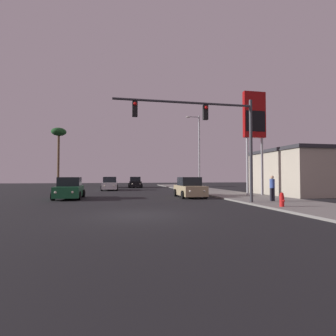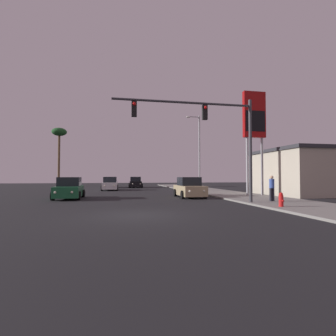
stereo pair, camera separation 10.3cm
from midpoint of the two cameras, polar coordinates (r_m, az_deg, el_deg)
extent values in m
plane|color=black|center=(11.96, -6.68, -10.18)|extent=(120.00, 120.00, 0.00)
cube|color=gray|center=(24.22, 14.47, -5.76)|extent=(5.00, 60.00, 0.12)
cube|color=#B2A893|center=(28.99, 29.63, -1.09)|extent=(10.00, 8.00, 4.00)
cube|color=#2D2D33|center=(29.09, 29.56, 3.15)|extent=(10.30, 8.30, 0.30)
cube|color=#B7B7BC|center=(41.89, -12.41, -3.39)|extent=(1.94, 4.26, 0.80)
cube|color=black|center=(42.03, -12.40, -2.36)|extent=(1.67, 2.05, 0.70)
cylinder|color=black|center=(40.63, -13.73, -3.80)|extent=(0.24, 0.64, 0.64)
cylinder|color=black|center=(40.59, -11.18, -3.82)|extent=(0.24, 0.64, 0.64)
cylinder|color=black|center=(43.23, -13.57, -3.68)|extent=(0.24, 0.64, 0.64)
cylinder|color=black|center=(43.19, -11.18, -3.70)|extent=(0.24, 0.64, 0.64)
sphere|color=#F2EACC|center=(39.79, -13.29, -3.39)|extent=(0.18, 0.18, 0.18)
sphere|color=#F2EACC|center=(39.76, -11.68, -3.41)|extent=(0.18, 0.18, 0.18)
cube|color=#195933|center=(21.81, -20.82, -4.77)|extent=(1.93, 4.26, 0.80)
cube|color=black|center=(21.93, -20.73, -2.79)|extent=(1.66, 2.05, 0.70)
cylinder|color=black|center=(20.72, -23.90, -5.61)|extent=(0.24, 0.64, 0.64)
cylinder|color=black|center=(20.40, -18.94, -5.73)|extent=(0.24, 0.64, 0.64)
cylinder|color=black|center=(23.26, -22.48, -5.20)|extent=(0.24, 0.64, 0.64)
cylinder|color=black|center=(22.98, -18.05, -5.29)|extent=(0.24, 0.64, 0.64)
sphere|color=#F2EACC|center=(19.83, -23.44, -4.89)|extent=(0.18, 0.18, 0.18)
sphere|color=#F2EACC|center=(19.62, -20.25, -4.97)|extent=(0.18, 0.18, 0.18)
cube|color=black|center=(41.49, -7.23, -3.43)|extent=(1.96, 4.27, 0.80)
cube|color=black|center=(41.62, -7.24, -2.40)|extent=(1.68, 2.06, 0.70)
cylinder|color=black|center=(40.14, -8.39, -3.85)|extent=(0.24, 0.64, 0.64)
cylinder|color=black|center=(40.27, -5.82, -3.86)|extent=(0.24, 0.64, 0.64)
cylinder|color=black|center=(42.74, -8.56, -3.73)|extent=(0.24, 0.64, 0.64)
cylinder|color=black|center=(42.86, -6.15, -3.73)|extent=(0.24, 0.64, 0.64)
sphere|color=#F2EACC|center=(39.33, -7.83, -3.45)|extent=(0.18, 0.18, 0.18)
sphere|color=#F2EACC|center=(39.41, -6.21, -3.45)|extent=(0.18, 0.18, 0.18)
cube|color=silver|center=(33.92, -12.65, -3.76)|extent=(1.81, 4.20, 0.80)
cube|color=black|center=(34.05, -12.64, -2.49)|extent=(1.60, 2.00, 0.70)
cylinder|color=black|center=(32.66, -14.30, -4.28)|extent=(0.24, 0.64, 0.64)
cylinder|color=black|center=(32.61, -11.13, -4.30)|extent=(0.24, 0.64, 0.64)
cylinder|color=black|center=(35.26, -14.07, -4.10)|extent=(0.24, 0.64, 0.64)
cylinder|color=black|center=(35.22, -11.13, -4.12)|extent=(0.24, 0.64, 0.64)
sphere|color=#F2EACC|center=(31.82, -13.76, -3.79)|extent=(0.18, 0.18, 0.18)
sphere|color=#F2EACC|center=(31.79, -11.75, -3.81)|extent=(0.18, 0.18, 0.18)
cube|color=tan|center=(21.90, 4.60, -4.87)|extent=(1.80, 4.20, 0.80)
cube|color=black|center=(22.02, 4.48, -2.90)|extent=(1.60, 2.00, 0.70)
cylinder|color=black|center=(20.43, 3.15, -5.82)|extent=(0.24, 0.64, 0.64)
cylinder|color=black|center=(20.94, 7.95, -5.71)|extent=(0.24, 0.64, 0.64)
cylinder|color=black|center=(22.96, 1.54, -5.39)|extent=(0.24, 0.64, 0.64)
cylinder|color=black|center=(23.42, 5.86, -5.31)|extent=(0.24, 0.64, 0.64)
sphere|color=#F2EACC|center=(19.71, 4.71, -5.06)|extent=(0.18, 0.18, 0.18)
sphere|color=#F2EACC|center=(20.04, 7.79, -5.00)|extent=(0.18, 0.18, 0.18)
cylinder|color=#38383D|center=(17.43, 17.45, 3.62)|extent=(0.20, 0.20, 6.50)
cylinder|color=#38383D|center=(16.38, 3.54, 14.05)|extent=(8.63, 0.14, 0.14)
cube|color=black|center=(16.60, 7.97, 11.88)|extent=(0.30, 0.24, 0.90)
sphere|color=red|center=(16.54, 8.13, 12.90)|extent=(0.20, 0.20, 0.20)
cube|color=black|center=(15.76, -7.41, 12.62)|extent=(0.30, 0.24, 0.90)
sphere|color=red|center=(15.70, -7.37, 13.70)|extent=(0.20, 0.20, 0.20)
cylinder|color=#99999E|center=(32.03, 6.72, 3.33)|extent=(0.18, 0.18, 9.00)
cylinder|color=#99999E|center=(32.50, 5.50, 11.02)|extent=(1.40, 0.10, 0.10)
ellipsoid|color=silver|center=(32.30, 4.29, 11.00)|extent=(0.50, 0.24, 0.20)
cylinder|color=#99999E|center=(23.52, 16.78, 0.38)|extent=(0.20, 0.20, 5.00)
cylinder|color=#99999E|center=(24.21, 19.71, 0.35)|extent=(0.20, 0.20, 5.00)
cube|color=#990C0C|center=(24.44, 18.15, 10.97)|extent=(2.00, 0.40, 4.00)
cube|color=black|center=(24.14, 18.42, 9.68)|extent=(1.80, 0.03, 1.80)
cylinder|color=red|center=(15.38, 23.36, -6.60)|extent=(0.24, 0.24, 0.60)
sphere|color=red|center=(15.36, 23.34, -5.26)|extent=(0.20, 0.20, 0.20)
cylinder|color=red|center=(15.24, 23.72, -6.53)|extent=(0.08, 0.10, 0.08)
cylinder|color=#23232D|center=(18.59, 21.38, -5.39)|extent=(0.16, 0.16, 0.85)
cylinder|color=#23232D|center=(18.69, 21.85, -5.37)|extent=(0.16, 0.16, 0.85)
cylinder|color=#334C99|center=(18.61, 21.59, -3.15)|extent=(0.32, 0.32, 0.60)
sphere|color=tan|center=(18.60, 21.57, -1.89)|extent=(0.22, 0.22, 0.22)
cylinder|color=brown|center=(46.84, -22.82, 1.47)|extent=(0.36, 0.36, 8.66)
ellipsoid|color=#1E5123|center=(47.35, -22.74, 7.29)|extent=(2.40, 2.40, 1.32)
camera|label=1|loc=(0.05, -90.11, 0.00)|focal=28.00mm
camera|label=2|loc=(0.05, 89.89, 0.00)|focal=28.00mm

